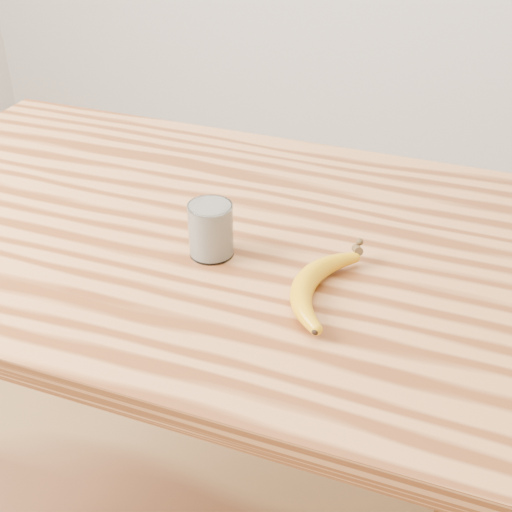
% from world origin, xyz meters
% --- Properties ---
extents(table, '(1.20, 0.80, 0.90)m').
position_xyz_m(table, '(0.00, 0.00, 0.77)').
color(table, '#B67540').
rests_on(table, ground).
extents(smoothie_glass, '(0.07, 0.07, 0.09)m').
position_xyz_m(smoothie_glass, '(0.10, -0.07, 0.94)').
color(smoothie_glass, white).
rests_on(smoothie_glass, table).
extents(banana, '(0.11, 0.28, 0.03)m').
position_xyz_m(banana, '(0.27, -0.12, 0.92)').
color(banana, '#CC8D0C').
rests_on(banana, table).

